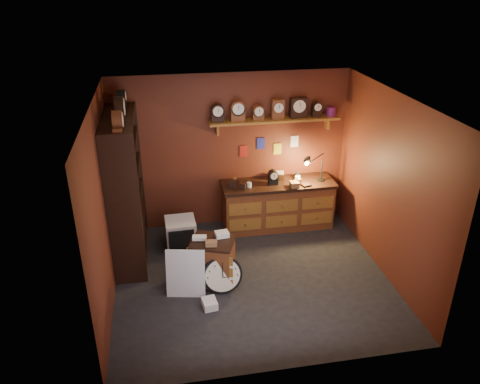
% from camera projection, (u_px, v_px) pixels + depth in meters
% --- Properties ---
extents(floor, '(4.00, 4.00, 0.00)m').
position_uv_depth(floor, '(252.00, 278.00, 7.01)').
color(floor, black).
rests_on(floor, ground).
extents(room_shell, '(4.02, 3.62, 2.71)m').
position_uv_depth(room_shell, '(255.00, 169.00, 6.37)').
color(room_shell, '#5C2516').
rests_on(room_shell, ground).
extents(shelving_unit, '(0.47, 1.60, 2.58)m').
position_uv_depth(shelving_unit, '(123.00, 184.00, 7.05)').
color(shelving_unit, black).
rests_on(shelving_unit, ground).
extents(workbench, '(1.97, 0.66, 1.36)m').
position_uv_depth(workbench, '(278.00, 202.00, 8.23)').
color(workbench, brown).
rests_on(workbench, ground).
extents(low_cabinet, '(0.74, 0.69, 0.78)m').
position_uv_depth(low_cabinet, '(213.00, 259.00, 6.79)').
color(low_cabinet, brown).
rests_on(low_cabinet, ground).
extents(big_round_clock, '(0.57, 0.18, 0.57)m').
position_uv_depth(big_round_clock, '(222.00, 275.00, 6.61)').
color(big_round_clock, black).
rests_on(big_round_clock, ground).
extents(white_panel, '(0.56, 0.25, 0.72)m').
position_uv_depth(white_panel, '(187.00, 294.00, 6.66)').
color(white_panel, silver).
rests_on(white_panel, ground).
extents(mini_fridge, '(0.50, 0.51, 0.50)m').
position_uv_depth(mini_fridge, '(181.00, 234.00, 7.68)').
color(mini_fridge, silver).
rests_on(mini_fridge, ground).
extents(floor_box_a, '(0.34, 0.32, 0.17)m').
position_uv_depth(floor_box_a, '(197.00, 253.00, 7.47)').
color(floor_box_a, brown).
rests_on(floor_box_a, ground).
extents(floor_box_b, '(0.22, 0.25, 0.11)m').
position_uv_depth(floor_box_b, '(210.00, 304.00, 6.38)').
color(floor_box_b, white).
rests_on(floor_box_b, ground).
extents(floor_box_c, '(0.29, 0.27, 0.17)m').
position_uv_depth(floor_box_c, '(185.00, 274.00, 6.96)').
color(floor_box_c, brown).
rests_on(floor_box_c, ground).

